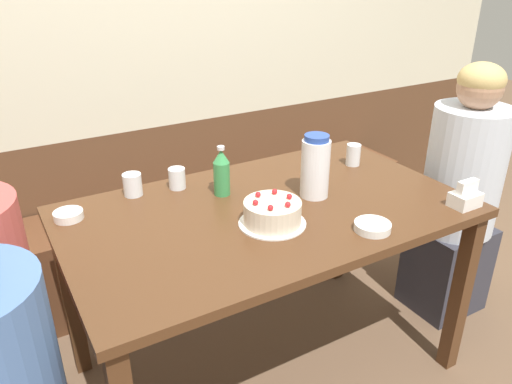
{
  "coord_description": "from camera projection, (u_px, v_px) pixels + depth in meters",
  "views": [
    {
      "loc": [
        -0.87,
        -1.41,
        1.63
      ],
      "look_at": [
        -0.02,
        0.05,
        0.83
      ],
      "focal_mm": 35.0,
      "sensor_mm": 36.0,
      "label": 1
    }
  ],
  "objects": [
    {
      "name": "ground_plane",
      "position": [
        266.0,
        365.0,
        2.2
      ],
      "size": [
        12.0,
        12.0,
        0.0
      ],
      "primitive_type": "plane",
      "color": "brown"
    },
    {
      "name": "back_wall",
      "position": [
        159.0,
        41.0,
        2.48
      ],
      "size": [
        4.8,
        0.04,
        2.5
      ],
      "color": "brown",
      "rests_on": "ground_plane"
    },
    {
      "name": "bench_seat",
      "position": [
        188.0,
        236.0,
        2.75
      ],
      "size": [
        2.71,
        0.38,
        0.47
      ],
      "color": "#56331E",
      "rests_on": "ground_plane"
    },
    {
      "name": "dining_table",
      "position": [
        267.0,
        229.0,
        1.9
      ],
      "size": [
        1.49,
        0.88,
        0.78
      ],
      "color": "#4C2D19",
      "rests_on": "ground_plane"
    },
    {
      "name": "birthday_cake",
      "position": [
        272.0,
        213.0,
        1.73
      ],
      "size": [
        0.24,
        0.24,
        0.11
      ],
      "color": "white",
      "rests_on": "dining_table"
    },
    {
      "name": "water_pitcher",
      "position": [
        315.0,
        167.0,
        1.91
      ],
      "size": [
        0.11,
        0.11,
        0.25
      ],
      "color": "white",
      "rests_on": "dining_table"
    },
    {
      "name": "soju_bottle",
      "position": [
        222.0,
        172.0,
        1.93
      ],
      "size": [
        0.06,
        0.06,
        0.2
      ],
      "color": "#388E4C",
      "rests_on": "dining_table"
    },
    {
      "name": "napkin_holder",
      "position": [
        465.0,
        197.0,
        1.86
      ],
      "size": [
        0.11,
        0.08,
        0.11
      ],
      "color": "white",
      "rests_on": "dining_table"
    },
    {
      "name": "bowl_soup_white",
      "position": [
        372.0,
        227.0,
        1.71
      ],
      "size": [
        0.13,
        0.13,
        0.03
      ],
      "color": "white",
      "rests_on": "dining_table"
    },
    {
      "name": "bowl_rice_small",
      "position": [
        68.0,
        215.0,
        1.78
      ],
      "size": [
        0.1,
        0.1,
        0.03
      ],
      "color": "white",
      "rests_on": "dining_table"
    },
    {
      "name": "glass_water_tall",
      "position": [
        177.0,
        178.0,
        2.01
      ],
      "size": [
        0.07,
        0.07,
        0.08
      ],
      "color": "silver",
      "rests_on": "dining_table"
    },
    {
      "name": "glass_tumbler_short",
      "position": [
        133.0,
        185.0,
        1.95
      ],
      "size": [
        0.07,
        0.07,
        0.09
      ],
      "color": "silver",
      "rests_on": "dining_table"
    },
    {
      "name": "glass_shot_small",
      "position": [
        353.0,
        155.0,
        2.23
      ],
      "size": [
        0.06,
        0.06,
        0.1
      ],
      "color": "silver",
      "rests_on": "dining_table"
    },
    {
      "name": "person_grey_tee",
      "position": [
        459.0,
        199.0,
        2.34
      ],
      "size": [
        0.35,
        0.35,
        1.24
      ],
      "rotation": [
        0.0,
        0.0,
        3.14
      ],
      "color": "#33333D",
      "rests_on": "ground_plane"
    }
  ]
}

